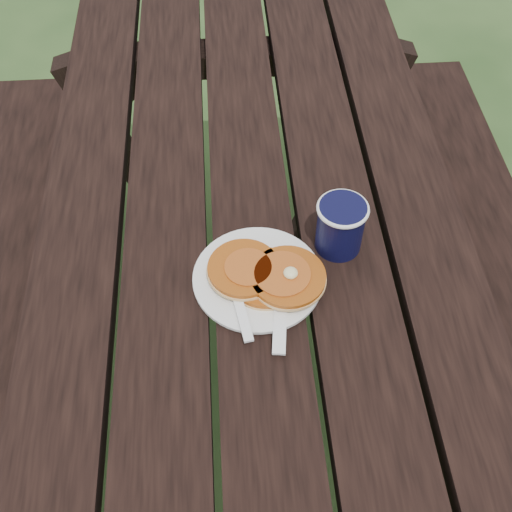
{
  "coord_description": "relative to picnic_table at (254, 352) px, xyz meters",
  "views": [
    {
      "loc": [
        -0.05,
        -0.7,
        1.59
      ],
      "look_at": [
        -0.0,
        -0.08,
        0.8
      ],
      "focal_mm": 45.0,
      "sensor_mm": 36.0,
      "label": 1
    }
  ],
  "objects": [
    {
      "name": "plate",
      "position": [
        0.0,
        -0.09,
        0.39
      ],
      "size": [
        0.26,
        0.26,
        0.01
      ],
      "primitive_type": "cylinder",
      "rotation": [
        0.0,
        0.0,
        0.35
      ],
      "color": "white",
      "rests_on": "picnic_table"
    },
    {
      "name": "knife",
      "position": [
        0.03,
        -0.14,
        0.39
      ],
      "size": [
        0.04,
        0.18,
        0.0
      ],
      "primitive_type": "cube",
      "rotation": [
        0.0,
        0.0,
        -0.12
      ],
      "color": "white",
      "rests_on": "plate"
    },
    {
      "name": "pancake_stack",
      "position": [
        0.01,
        -0.09,
        0.41
      ],
      "size": [
        0.19,
        0.14,
        0.04
      ],
      "rotation": [
        0.0,
        0.0,
        -0.03
      ],
      "color": "#B45514",
      "rests_on": "plate"
    },
    {
      "name": "fork",
      "position": [
        -0.03,
        -0.16,
        0.4
      ],
      "size": [
        0.06,
        0.16,
        0.01
      ],
      "primitive_type": null,
      "rotation": [
        0.0,
        0.0,
        0.17
      ],
      "color": "white",
      "rests_on": "plate"
    },
    {
      "name": "coffee_cup",
      "position": [
        0.14,
        -0.02,
        0.44
      ],
      "size": [
        0.09,
        0.09,
        0.1
      ],
      "rotation": [
        0.0,
        0.0,
        0.11
      ],
      "color": "black",
      "rests_on": "picnic_table"
    },
    {
      "name": "ground",
      "position": [
        0.0,
        0.0,
        -0.37
      ],
      "size": [
        60.0,
        60.0,
        0.0
      ],
      "primitive_type": "plane",
      "color": "#243D1A",
      "rests_on": "ground"
    },
    {
      "name": "picnic_table",
      "position": [
        0.0,
        0.0,
        0.0
      ],
      "size": [
        1.36,
        1.8,
        0.75
      ],
      "color": "black",
      "rests_on": "ground"
    }
  ]
}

